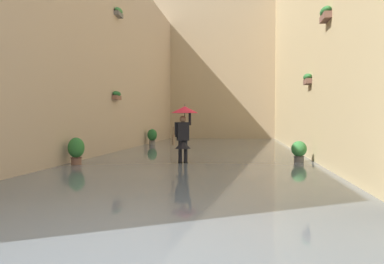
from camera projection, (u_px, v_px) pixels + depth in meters
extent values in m
plane|color=#605B56|center=(206.00, 154.00, 16.91)|extent=(62.57, 62.57, 0.00)
cube|color=slate|center=(206.00, 153.00, 16.91)|extent=(8.65, 31.03, 0.08)
cube|color=tan|center=(322.00, 21.00, 16.12)|extent=(1.80, 29.03, 11.16)
cube|color=brown|center=(307.00, 82.00, 13.71)|extent=(0.20, 0.70, 0.18)
ellipsoid|color=#2D7033|center=(307.00, 77.00, 13.71)|extent=(0.28, 0.76, 0.24)
cube|color=brown|center=(326.00, 17.00, 10.75)|extent=(0.20, 0.70, 0.18)
ellipsoid|color=#2D7033|center=(326.00, 12.00, 10.74)|extent=(0.28, 0.76, 0.24)
cube|color=tan|center=(99.00, 54.00, 17.40)|extent=(1.80, 29.03, 8.80)
cube|color=brown|center=(117.00, 98.00, 16.77)|extent=(0.20, 0.70, 0.18)
ellipsoid|color=#23602D|center=(117.00, 94.00, 16.77)|extent=(0.28, 0.76, 0.24)
cube|color=#66605B|center=(119.00, 14.00, 16.99)|extent=(0.20, 0.70, 0.18)
ellipsoid|color=#428947|center=(119.00, 11.00, 16.99)|extent=(0.28, 0.76, 0.24)
cube|color=tan|center=(223.00, 57.00, 30.01)|extent=(11.45, 1.80, 12.71)
cube|color=black|center=(180.00, 163.00, 12.62)|extent=(0.18, 0.26, 0.10)
cylinder|color=black|center=(180.00, 151.00, 12.61)|extent=(0.15, 0.15, 0.69)
cube|color=black|center=(186.00, 163.00, 12.66)|extent=(0.18, 0.26, 0.10)
cylinder|color=black|center=(186.00, 151.00, 12.65)|extent=(0.15, 0.15, 0.69)
cube|color=black|center=(183.00, 131.00, 12.61)|extent=(0.43, 0.33, 0.59)
cone|color=black|center=(183.00, 144.00, 12.62)|extent=(0.63, 0.63, 0.28)
sphere|color=#8C664C|center=(183.00, 119.00, 12.60)|extent=(0.21, 0.21, 0.21)
cylinder|color=black|center=(190.00, 119.00, 12.64)|extent=(0.11, 0.11, 0.44)
cylinder|color=black|center=(176.00, 130.00, 12.56)|extent=(0.11, 0.11, 0.48)
cylinder|color=black|center=(185.00, 116.00, 12.61)|extent=(0.02, 0.02, 0.41)
cone|color=red|center=(185.00, 110.00, 12.60)|extent=(0.89, 0.89, 0.22)
cylinder|color=black|center=(185.00, 105.00, 12.60)|extent=(0.01, 0.01, 0.08)
cube|color=#8C6B4C|center=(174.00, 140.00, 12.54)|extent=(0.14, 0.28, 0.32)
torus|color=#8C6B4C|center=(173.00, 131.00, 12.53)|extent=(0.11, 0.29, 0.30)
cylinder|color=#66605B|center=(152.00, 143.00, 22.09)|extent=(0.35, 0.35, 0.29)
torus|color=#56524E|center=(152.00, 141.00, 22.09)|extent=(0.38, 0.38, 0.04)
ellipsoid|color=#23602D|center=(152.00, 135.00, 22.08)|extent=(0.54, 0.54, 0.67)
cylinder|color=#66605B|center=(299.00, 160.00, 12.96)|extent=(0.32, 0.32, 0.24)
torus|color=#56524E|center=(299.00, 157.00, 12.96)|extent=(0.35, 0.35, 0.04)
ellipsoid|color=#387F3D|center=(299.00, 149.00, 12.95)|extent=(0.51, 0.51, 0.52)
cylinder|color=brown|center=(76.00, 162.00, 12.11)|extent=(0.32, 0.32, 0.28)
torus|color=brown|center=(76.00, 158.00, 12.11)|extent=(0.35, 0.35, 0.04)
ellipsoid|color=#2D7033|center=(76.00, 148.00, 12.10)|extent=(0.51, 0.51, 0.63)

